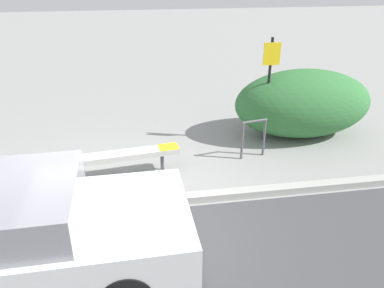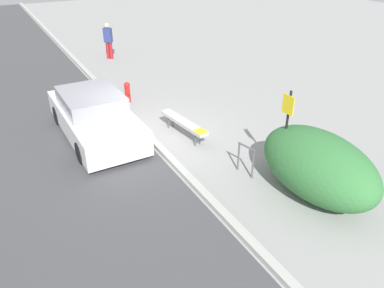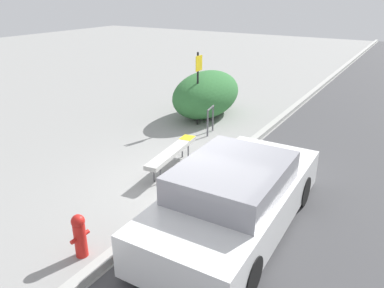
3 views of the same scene
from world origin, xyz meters
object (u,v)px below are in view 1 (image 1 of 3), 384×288
bike_rack (254,135)px  parked_car_near (4,238)px  bench (124,155)px  sign_post (269,81)px

bike_rack → parked_car_near: parked_car_near is taller
bench → bike_rack: 2.64m
parked_car_near → sign_post: bearing=36.2°
bench → parked_car_near: parked_car_near is taller
bench → parked_car_near: size_ratio=0.47×
bench → sign_post: bearing=13.0°
sign_post → parked_car_near: (-4.53, -3.44, -0.76)m
bike_rack → parked_car_near: (-4.02, -2.71, 0.12)m
bike_rack → sign_post: (0.51, 0.73, 0.88)m
bike_rack → parked_car_near: 4.85m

